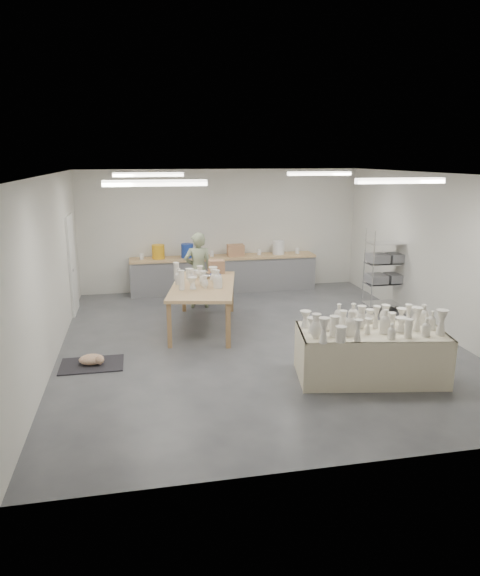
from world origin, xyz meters
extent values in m
plane|color=#424449|center=(0.00, 0.00, 0.00)|extent=(8.00, 8.00, 0.00)
cube|color=white|center=(0.00, 0.00, 2.99)|extent=(7.00, 8.00, 0.02)
cube|color=silver|center=(0.00, 4.00, 1.50)|extent=(7.00, 0.02, 3.00)
cube|color=silver|center=(0.00, -4.00, 1.50)|extent=(7.00, 0.02, 3.00)
cube|color=silver|center=(-3.50, 0.00, 1.50)|extent=(0.02, 8.00, 3.00)
cube|color=silver|center=(3.50, 0.00, 1.50)|extent=(0.02, 8.00, 3.00)
cube|color=white|center=(-3.47, 2.60, 1.05)|extent=(0.05, 0.90, 2.10)
cube|color=white|center=(-1.80, -1.50, 2.94)|extent=(1.40, 0.12, 0.08)
cube|color=white|center=(1.80, -1.50, 2.94)|extent=(1.40, 0.12, 0.08)
cube|color=white|center=(-1.80, 2.00, 2.94)|extent=(1.40, 0.12, 0.08)
cube|color=white|center=(1.80, 2.00, 2.94)|extent=(1.40, 0.12, 0.08)
cube|color=#AA7F52|center=(0.00, 3.68, 0.87)|extent=(4.60, 0.60, 0.06)
cube|color=slate|center=(0.00, 3.68, 0.42)|extent=(4.60, 0.55, 0.84)
cylinder|color=gold|center=(-1.60, 3.68, 1.07)|extent=(0.30, 0.30, 0.34)
cylinder|color=#1C389A|center=(-0.90, 3.68, 1.07)|extent=(0.30, 0.30, 0.34)
cylinder|color=white|center=(1.40, 3.68, 1.07)|extent=(0.30, 0.30, 0.34)
cube|color=#9D6C4C|center=(0.30, 3.68, 1.04)|extent=(0.40, 0.30, 0.28)
cylinder|color=white|center=(-2.00, 3.68, 0.97)|extent=(0.10, 0.10, 0.14)
cylinder|color=white|center=(-0.30, 3.68, 0.97)|extent=(0.10, 0.10, 0.14)
cylinder|color=white|center=(0.90, 3.68, 0.97)|extent=(0.10, 0.10, 0.14)
cylinder|color=white|center=(1.90, 3.68, 0.97)|extent=(0.10, 0.10, 0.14)
cylinder|color=silver|center=(2.78, 1.18, 0.90)|extent=(0.02, 0.02, 1.80)
cylinder|color=silver|center=(3.62, 1.18, 0.90)|extent=(0.02, 0.02, 1.80)
cylinder|color=silver|center=(2.78, 1.62, 0.90)|extent=(0.02, 0.02, 1.80)
cylinder|color=silver|center=(3.62, 1.62, 0.90)|extent=(0.02, 0.02, 1.80)
cube|color=silver|center=(3.20, 1.40, 0.15)|extent=(0.88, 0.48, 0.02)
cube|color=silver|center=(3.20, 1.40, 0.60)|extent=(0.88, 0.48, 0.02)
cube|color=silver|center=(3.20, 1.40, 1.05)|extent=(0.88, 0.48, 0.02)
cube|color=silver|center=(3.20, 1.40, 1.50)|extent=(0.88, 0.48, 0.02)
cube|color=slate|center=(2.98, 1.40, 0.72)|extent=(0.38, 0.42, 0.18)
cube|color=slate|center=(3.42, 1.40, 0.72)|extent=(0.38, 0.42, 0.18)
cube|color=slate|center=(2.98, 1.40, 1.17)|extent=(0.38, 0.42, 0.18)
cube|color=slate|center=(3.42, 1.40, 1.17)|extent=(0.38, 0.42, 0.18)
cube|color=olive|center=(1.30, -1.91, 0.33)|extent=(2.04, 1.19, 0.66)
cube|color=beige|center=(1.30, -1.91, 0.74)|extent=(2.31, 1.39, 0.03)
cube|color=beige|center=(1.30, -2.40, 0.38)|extent=(2.14, 0.40, 0.76)
cube|color=beige|center=(1.30, -1.41, 0.38)|extent=(2.14, 0.40, 0.76)
cube|color=#AA7F52|center=(-0.87, 0.97, 0.85)|extent=(1.63, 2.54, 0.06)
cube|color=olive|center=(-1.38, -0.14, 0.41)|extent=(0.08, 0.08, 0.82)
cube|color=olive|center=(-0.35, -0.14, 0.41)|extent=(0.08, 0.08, 0.82)
cube|color=olive|center=(-1.38, 2.07, 0.41)|extent=(0.08, 0.08, 0.82)
cube|color=olive|center=(-0.35, 2.07, 0.41)|extent=(0.08, 0.08, 0.82)
ellipsoid|color=silver|center=(-0.77, 1.51, 0.93)|extent=(0.26, 0.26, 0.12)
cylinder|color=#1C389A|center=(-0.54, 1.65, 0.90)|extent=(0.26, 0.26, 0.03)
cylinder|color=white|center=(-0.92, 1.74, 0.94)|extent=(0.11, 0.11, 0.12)
cube|color=#9D6C4C|center=(-0.46, 1.91, 1.02)|extent=(0.32, 0.26, 0.28)
cube|color=black|center=(-2.90, -0.56, 0.01)|extent=(1.00, 0.70, 0.02)
ellipsoid|color=white|center=(-2.90, -0.56, 0.10)|extent=(0.45, 0.36, 0.17)
sphere|color=white|center=(-2.77, -0.65, 0.12)|extent=(0.14, 0.14, 0.14)
imported|color=gray|center=(-0.79, 2.41, 0.85)|extent=(0.64, 0.44, 1.70)
cylinder|color=red|center=(-0.79, 2.68, 0.29)|extent=(0.35, 0.35, 0.04)
cylinder|color=silver|center=(-0.65, 2.67, 0.14)|extent=(0.02, 0.02, 0.28)
cylinder|color=silver|center=(-0.85, 2.80, 0.14)|extent=(0.02, 0.02, 0.28)
cylinder|color=silver|center=(-0.86, 2.56, 0.14)|extent=(0.02, 0.02, 0.28)
camera|label=1|loc=(-2.07, -8.65, 3.28)|focal=32.00mm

